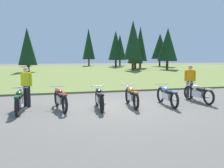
# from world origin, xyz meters

# --- Properties ---
(ground_plane) EXTENTS (140.00, 140.00, 0.00)m
(ground_plane) POSITION_xyz_m (0.00, 0.00, 0.00)
(ground_plane) COLOR #605B54
(grass_moorland) EXTENTS (80.00, 44.00, 0.10)m
(grass_moorland) POSITION_xyz_m (0.00, 26.16, 0.05)
(grass_moorland) COLOR olive
(grass_moorland) RESTS_ON ground
(forest_treeline) EXTENTS (40.57, 24.44, 8.73)m
(forest_treeline) POSITION_xyz_m (7.38, 34.88, 4.40)
(forest_treeline) COLOR #47331E
(forest_treeline) RESTS_ON ground
(motorcycle_british_green) EXTENTS (0.62, 2.10, 0.88)m
(motorcycle_british_green) POSITION_xyz_m (-3.79, -0.01, 0.44)
(motorcycle_british_green) COLOR black
(motorcycle_british_green) RESTS_ON ground
(motorcycle_red) EXTENTS (0.68, 2.09, 0.88)m
(motorcycle_red) POSITION_xyz_m (-2.25, 0.06, 0.44)
(motorcycle_red) COLOR black
(motorcycle_red) RESTS_ON ground
(motorcycle_black) EXTENTS (0.62, 2.10, 0.88)m
(motorcycle_black) POSITION_xyz_m (-0.74, -0.20, 0.44)
(motorcycle_black) COLOR black
(motorcycle_black) RESTS_ON ground
(motorcycle_orange) EXTENTS (0.62, 2.10, 0.88)m
(motorcycle_orange) POSITION_xyz_m (0.69, -0.05, 0.44)
(motorcycle_orange) COLOR black
(motorcycle_orange) RESTS_ON ground
(motorcycle_sky_blue) EXTENTS (0.62, 2.10, 0.88)m
(motorcycle_sky_blue) POSITION_xyz_m (2.23, -0.24, 0.44)
(motorcycle_sky_blue) COLOR black
(motorcycle_sky_blue) RESTS_ON ground
(motorcycle_cream) EXTENTS (0.62, 2.10, 0.88)m
(motorcycle_cream) POSITION_xyz_m (3.94, 0.05, 0.44)
(motorcycle_cream) COLOR black
(motorcycle_cream) RESTS_ON ground
(rider_with_back_turned) EXTENTS (0.47, 0.38, 1.67)m
(rider_with_back_turned) POSITION_xyz_m (-3.58, 0.96, 0.95)
(rider_with_back_turned) COLOR black
(rider_with_back_turned) RESTS_ON ground
(rider_checking_bike) EXTENTS (0.51, 0.34, 1.67)m
(rider_checking_bike) POSITION_xyz_m (4.21, 1.14, 0.95)
(rider_checking_bike) COLOR #2D2D38
(rider_checking_bike) RESTS_ON ground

